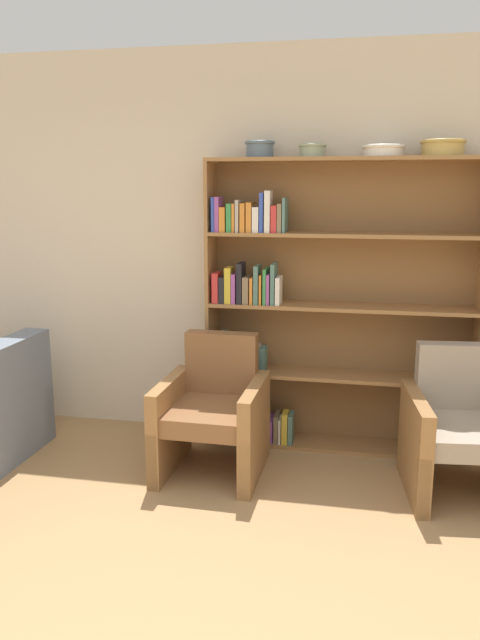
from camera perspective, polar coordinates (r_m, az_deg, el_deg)
The scene contains 8 objects.
wall_back at distance 4.47m, azimuth 3.30°, elevation 6.52°, with size 12.00×0.06×2.75m.
bookshelf at distance 4.32m, azimuth 6.88°, elevation 0.86°, with size 1.83×0.30×1.99m.
bowl_olive at distance 4.28m, azimuth 1.83°, elevation 15.42°, with size 0.20×0.20×0.11m.
bowl_sage at distance 4.23m, azimuth 6.64°, elevation 15.21°, with size 0.19×0.19×0.09m.
bowl_cream at distance 4.22m, azimuth 12.98°, elevation 14.91°, with size 0.27×0.27×0.07m.
bowl_copper at distance 4.24m, azimuth 18.05°, elevation 14.82°, with size 0.28×0.28×0.10m.
armchair_leather at distance 4.06m, azimuth -2.44°, elevation -8.46°, with size 0.65×0.69×0.86m.
armchair_cushioned at distance 4.00m, azimuth 19.61°, elevation -9.48°, with size 0.71×0.74×0.86m.
Camera 1 is at (0.62, -1.88, 1.81)m, focal length 35.00 mm.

